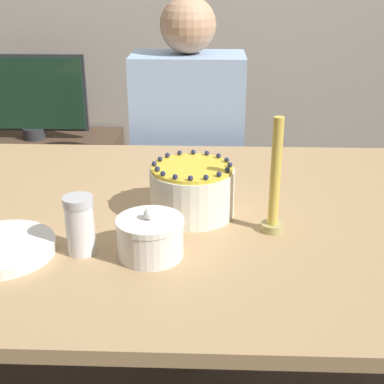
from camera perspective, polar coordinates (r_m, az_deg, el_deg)
The scene contains 9 objects.
dining_table at distance 1.36m, azimuth -3.29°, elevation -6.08°, with size 1.55×1.03×0.77m.
cake at distance 1.28m, azimuth -0.00°, elevation 0.17°, with size 0.20×0.20×0.13m.
sugar_bowl at distance 1.10m, azimuth -4.71°, elevation -4.81°, with size 0.14×0.14×0.11m.
sugar_shaker at distance 1.13m, azimuth -11.86°, elevation -3.45°, with size 0.06×0.06×0.13m.
plate_stack at distance 1.19m, azimuth -19.75°, elevation -5.69°, with size 0.23×0.23×0.02m.
candle at distance 1.19m, azimuth 8.81°, elevation 0.52°, with size 0.05×0.05×0.27m.
person_man_blue_shirt at distance 2.06m, azimuth -0.39°, elevation 0.47°, with size 0.40×0.34×1.24m.
side_cabinet at distance 2.68m, azimuth -15.70°, elevation -0.54°, with size 0.75×0.41×0.59m.
tv_monitor at distance 2.53m, azimuth -16.89°, elevation 9.79°, with size 0.51×0.10×0.38m.
Camera 1 is at (0.12, -1.18, 1.33)m, focal length 50.00 mm.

